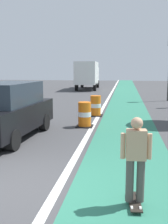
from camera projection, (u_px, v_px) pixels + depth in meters
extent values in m
plane|color=#424244|center=(16.00, 187.00, 5.90)|extent=(100.00, 100.00, 0.00)
cube|color=#2D755B|center=(126.00, 109.00, 17.26)|extent=(2.50, 80.00, 0.01)
cube|color=silver|center=(103.00, 108.00, 17.48)|extent=(0.20, 80.00, 0.01)
cube|color=black|center=(134.00, 201.00, 5.14)|extent=(0.28, 0.81, 0.02)
cylinder|color=silver|center=(129.00, 196.00, 5.41)|extent=(0.05, 0.11, 0.11)
cylinder|color=silver|center=(137.00, 196.00, 5.40)|extent=(0.05, 0.11, 0.11)
cylinder|color=silver|center=(132.00, 209.00, 4.90)|extent=(0.05, 0.11, 0.11)
cylinder|color=silver|center=(140.00, 209.00, 4.88)|extent=(0.05, 0.11, 0.11)
cylinder|color=#514C47|center=(130.00, 180.00, 5.08)|extent=(0.15, 0.15, 0.82)
cylinder|color=#514C47|center=(141.00, 181.00, 5.07)|extent=(0.15, 0.15, 0.82)
cube|color=tan|center=(136.00, 145.00, 4.97)|extent=(0.38, 0.25, 0.56)
cylinder|color=tan|center=(123.00, 146.00, 4.99)|extent=(0.09, 0.09, 0.48)
cylinder|color=tan|center=(149.00, 146.00, 4.95)|extent=(0.09, 0.09, 0.48)
sphere|color=tan|center=(137.00, 123.00, 4.90)|extent=(0.22, 0.22, 0.22)
cube|color=black|center=(9.00, 117.00, 9.95)|extent=(2.09, 4.70, 0.90)
cube|color=#232D38|center=(8.00, 94.00, 9.82)|extent=(1.78, 2.94, 0.80)
cylinder|color=black|center=(8.00, 121.00, 11.57)|extent=(0.32, 0.69, 0.68)
cylinder|color=black|center=(44.00, 122.00, 11.24)|extent=(0.32, 0.69, 0.68)
cylinder|color=black|center=(13.00, 140.00, 8.48)|extent=(0.32, 0.69, 0.68)
cylinder|color=orange|center=(85.00, 121.00, 11.95)|extent=(0.56, 0.56, 0.42)
cylinder|color=white|center=(85.00, 114.00, 11.90)|extent=(0.57, 0.57, 0.21)
cylinder|color=orange|center=(85.00, 107.00, 11.85)|extent=(0.56, 0.56, 0.42)
cube|color=black|center=(85.00, 126.00, 11.99)|extent=(0.73, 0.73, 0.04)
cylinder|color=orange|center=(96.00, 111.00, 14.65)|extent=(0.56, 0.56, 0.42)
cylinder|color=white|center=(96.00, 105.00, 14.60)|extent=(0.57, 0.57, 0.21)
cylinder|color=orange|center=(96.00, 100.00, 14.55)|extent=(0.56, 0.56, 0.42)
cube|color=black|center=(96.00, 115.00, 14.69)|extent=(0.73, 0.73, 0.04)
cube|color=silver|center=(87.00, 73.00, 31.66)|extent=(2.48, 5.67, 2.50)
cube|color=silver|center=(90.00, 76.00, 35.51)|extent=(2.26, 1.97, 2.10)
cylinder|color=black|center=(82.00, 84.00, 35.60)|extent=(0.33, 0.97, 0.96)
cylinder|color=black|center=(98.00, 84.00, 35.36)|extent=(0.33, 0.97, 0.96)
cylinder|color=black|center=(77.00, 86.00, 30.65)|extent=(0.33, 0.97, 0.96)
cylinder|color=black|center=(95.00, 87.00, 30.41)|extent=(0.33, 0.97, 0.96)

